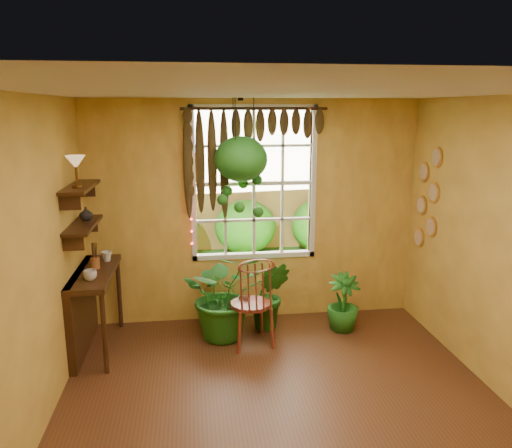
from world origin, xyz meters
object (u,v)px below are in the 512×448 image
(windsor_chair, at_px, (252,315))
(potted_plant_left, at_px, (225,294))
(counter_ledge, at_px, (86,302))
(potted_plant_mid, at_px, (270,295))
(hanging_basket, at_px, (241,167))

(windsor_chair, relative_size, potted_plant_left, 1.15)
(counter_ledge, distance_m, windsor_chair, 1.80)
(counter_ledge, distance_m, potted_plant_left, 1.51)
(counter_ledge, xyz_separation_m, potted_plant_mid, (2.05, 0.27, -0.13))
(potted_plant_left, distance_m, potted_plant_mid, 0.57)
(potted_plant_left, height_order, hanging_basket, hanging_basket)
(counter_ledge, xyz_separation_m, hanging_basket, (1.72, 0.31, 1.40))
(hanging_basket, bearing_deg, windsor_chair, -81.67)
(windsor_chair, bearing_deg, hanging_basket, 87.50)
(windsor_chair, bearing_deg, potted_plant_left, 128.45)
(potted_plant_left, xyz_separation_m, potted_plant_mid, (0.54, 0.16, -0.10))
(windsor_chair, height_order, potted_plant_left, windsor_chair)
(potted_plant_left, bearing_deg, potted_plant_mid, 16.77)
(counter_ledge, bearing_deg, hanging_basket, 10.14)
(counter_ledge, relative_size, potted_plant_left, 1.15)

